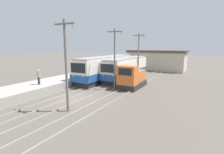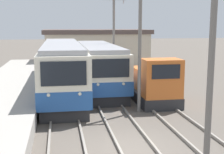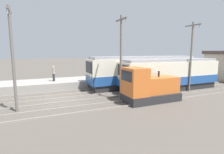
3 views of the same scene
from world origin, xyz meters
name	(u,v)px [view 1 (image 1 of 3)]	position (x,y,z in m)	size (l,w,h in m)	color
ground_plane	(76,98)	(0.00, 0.00, 0.00)	(200.00, 200.00, 0.00)	#564F47
platform_left	(36,88)	(-6.25, 0.00, 0.43)	(4.50, 54.00, 0.85)	gray
track_left	(58,95)	(-2.60, 0.00, 0.07)	(1.54, 60.00, 0.14)	gray
track_center	(78,98)	(0.20, 0.00, 0.07)	(1.54, 60.00, 0.14)	gray
track_right	(103,103)	(3.20, 0.00, 0.07)	(1.54, 60.00, 0.14)	gray
commuter_train_left	(107,69)	(-2.60, 10.71, 1.73)	(2.84, 14.45, 3.74)	#28282B
commuter_train_center	(126,69)	(0.20, 12.27, 1.63)	(2.84, 12.20, 3.50)	#28282B
shunting_locomotive	(132,78)	(3.20, 7.23, 1.21)	(2.40, 4.96, 3.00)	#28282B
catenary_mast_near	(66,63)	(1.71, -3.10, 4.02)	(2.00, 0.20, 7.40)	slate
catenary_mast_mid	(115,57)	(1.71, 5.29, 4.02)	(2.00, 0.20, 7.40)	slate
catenary_mast_far	(138,54)	(1.71, 13.68, 4.02)	(2.00, 0.20, 7.40)	slate
person_on_platform	(39,76)	(-5.79, 0.17, 1.83)	(0.38, 0.38, 1.80)	#282833
station_building	(157,60)	(1.73, 26.00, 2.24)	(12.60, 6.30, 4.44)	beige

